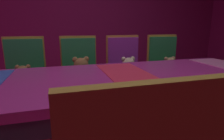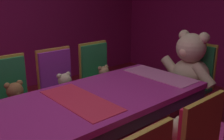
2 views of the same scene
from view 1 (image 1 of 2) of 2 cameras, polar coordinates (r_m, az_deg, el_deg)
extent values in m
cube|color=#8C1959|center=(3.88, -9.53, 17.68)|extent=(0.12, 6.40, 2.80)
cube|color=#B22D8C|center=(1.38, 5.02, -2.40)|extent=(0.90, 2.34, 0.05)
cube|color=#33333F|center=(1.40, 4.96, -5.36)|extent=(0.88, 2.30, 0.10)
cylinder|color=#4C3826|center=(2.35, 26.00, -6.51)|extent=(0.07, 0.07, 0.69)
cube|color=#E52D4C|center=(1.37, 5.05, -1.27)|extent=(0.77, 0.32, 0.01)
cube|color=#268C4C|center=(2.09, -25.13, -6.02)|extent=(0.40, 0.40, 0.04)
cube|color=#268C4C|center=(2.20, -25.14, 2.15)|extent=(0.05, 0.38, 0.50)
cube|color=gold|center=(2.22, -25.07, 2.25)|extent=(0.03, 0.41, 0.55)
cylinder|color=gold|center=(2.01, -20.52, -13.47)|extent=(0.04, 0.04, 0.42)
cylinder|color=gold|center=(2.07, -29.65, -13.69)|extent=(0.04, 0.04, 0.42)
cylinder|color=gold|center=(2.30, -20.00, -9.96)|extent=(0.04, 0.04, 0.42)
cylinder|color=gold|center=(2.35, -27.92, -10.27)|extent=(0.04, 0.04, 0.42)
ellipsoid|color=olive|center=(2.07, -25.37, -3.63)|extent=(0.16, 0.16, 0.13)
sphere|color=olive|center=(2.03, -25.75, -0.59)|extent=(0.13, 0.13, 0.13)
sphere|color=#AE7747|center=(1.99, -25.92, -1.15)|extent=(0.05, 0.05, 0.05)
sphere|color=olive|center=(2.02, -24.48, 0.93)|extent=(0.05, 0.05, 0.05)
sphere|color=olive|center=(2.04, -27.17, 0.74)|extent=(0.05, 0.05, 0.05)
cylinder|color=olive|center=(2.02, -23.29, -3.42)|extent=(0.04, 0.11, 0.11)
cylinder|color=olive|center=(2.05, -27.77, -3.66)|extent=(0.04, 0.11, 0.11)
cylinder|color=olive|center=(1.97, -24.47, -5.63)|extent=(0.06, 0.12, 0.06)
cylinder|color=olive|center=(1.99, -26.91, -5.75)|extent=(0.06, 0.12, 0.06)
cube|color=#268C4C|center=(2.06, -9.30, -5.19)|extent=(0.40, 0.40, 0.04)
cube|color=#268C4C|center=(2.17, -10.17, 3.06)|extent=(0.05, 0.38, 0.50)
cube|color=gold|center=(2.19, -10.23, 3.15)|extent=(0.03, 0.41, 0.55)
cylinder|color=gold|center=(2.03, -3.86, -12.41)|extent=(0.04, 0.04, 0.42)
cylinder|color=gold|center=(1.99, -13.14, -13.24)|extent=(0.04, 0.04, 0.42)
cylinder|color=gold|center=(2.31, -5.61, -9.09)|extent=(0.04, 0.04, 0.42)
cylinder|color=gold|center=(2.28, -13.65, -9.74)|extent=(0.04, 0.04, 0.42)
ellipsoid|color=olive|center=(2.03, -9.41, -2.33)|extent=(0.20, 0.20, 0.16)
sphere|color=olive|center=(1.98, -9.50, 1.49)|extent=(0.16, 0.16, 0.16)
sphere|color=#AE7747|center=(1.93, -9.29, 0.84)|extent=(0.06, 0.06, 0.06)
sphere|color=olive|center=(2.00, -7.94, 3.35)|extent=(0.06, 0.06, 0.06)
sphere|color=olive|center=(1.98, -11.32, 3.16)|extent=(0.06, 0.06, 0.06)
cylinder|color=olive|center=(2.00, -6.49, -2.00)|extent=(0.05, 0.14, 0.13)
cylinder|color=olive|center=(1.98, -12.10, -2.39)|extent=(0.05, 0.14, 0.13)
cylinder|color=olive|center=(1.93, -7.34, -4.72)|extent=(0.07, 0.15, 0.07)
cylinder|color=olive|center=(1.92, -10.42, -4.95)|extent=(0.07, 0.15, 0.07)
cube|color=purple|center=(2.18, 4.85, -4.02)|extent=(0.40, 0.40, 0.04)
cube|color=purple|center=(2.29, 3.36, 3.75)|extent=(0.05, 0.38, 0.50)
cube|color=gold|center=(2.31, 3.18, 3.83)|extent=(0.03, 0.41, 0.55)
cylinder|color=gold|center=(2.19, 10.25, -10.57)|extent=(0.04, 0.04, 0.42)
cylinder|color=gold|center=(2.07, 2.14, -11.74)|extent=(0.04, 0.04, 0.42)
cylinder|color=gold|center=(2.46, 6.91, -7.76)|extent=(0.04, 0.04, 0.42)
cylinder|color=gold|center=(2.35, -0.35, -8.60)|extent=(0.04, 0.04, 0.42)
ellipsoid|color=beige|center=(2.16, 4.91, -1.47)|extent=(0.18, 0.18, 0.15)
sphere|color=beige|center=(2.11, 5.13, 1.88)|extent=(0.15, 0.15, 0.15)
sphere|color=#FDDCAD|center=(2.07, 5.63, 1.33)|extent=(0.05, 0.05, 0.05)
sphere|color=beige|center=(2.14, 6.38, 3.48)|extent=(0.05, 0.05, 0.05)
sphere|color=beige|center=(2.10, 3.61, 3.36)|extent=(0.05, 0.05, 0.05)
cylinder|color=beige|center=(2.15, 7.54, -1.15)|extent=(0.05, 0.13, 0.12)
cylinder|color=beige|center=(2.09, 2.95, -1.51)|extent=(0.05, 0.13, 0.12)
cylinder|color=beige|center=(2.08, 7.30, -3.47)|extent=(0.06, 0.14, 0.06)
cylinder|color=beige|center=(2.05, 4.82, -3.70)|extent=(0.06, 0.14, 0.06)
cube|color=#268C4C|center=(2.44, 16.98, -2.73)|extent=(0.40, 0.40, 0.04)
cube|color=#268C4C|center=(2.53, 15.17, 4.22)|extent=(0.05, 0.38, 0.50)
cube|color=gold|center=(2.55, 14.92, 4.30)|extent=(0.03, 0.41, 0.55)
cylinder|color=gold|center=(2.48, 21.79, -8.47)|extent=(0.04, 0.04, 0.42)
cylinder|color=gold|center=(2.30, 15.40, -9.65)|extent=(0.04, 0.04, 0.42)
cylinder|color=gold|center=(2.72, 17.66, -6.23)|extent=(0.04, 0.04, 0.42)
cylinder|color=gold|center=(2.56, 11.64, -7.09)|extent=(0.04, 0.04, 0.42)
ellipsoid|color=tan|center=(2.41, 17.13, -0.60)|extent=(0.17, 0.17, 0.13)
sphere|color=tan|center=(2.38, 17.51, 2.13)|extent=(0.13, 0.13, 0.13)
sphere|color=tan|center=(2.34, 18.11, 1.68)|extent=(0.05, 0.05, 0.05)
sphere|color=tan|center=(2.41, 18.40, 3.42)|extent=(0.05, 0.05, 0.05)
sphere|color=tan|center=(2.35, 16.38, 3.34)|extent=(0.05, 0.05, 0.05)
cylinder|color=tan|center=(2.43, 19.23, -0.34)|extent=(0.05, 0.12, 0.11)
cylinder|color=tan|center=(2.34, 15.90, -0.62)|extent=(0.05, 0.12, 0.11)
cylinder|color=tan|center=(2.36, 19.38, -2.18)|extent=(0.06, 0.12, 0.06)
cylinder|color=tan|center=(2.31, 17.60, -2.37)|extent=(0.06, 0.12, 0.06)
camera|label=2|loc=(0.86, -144.30, 24.62)|focal=41.72mm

